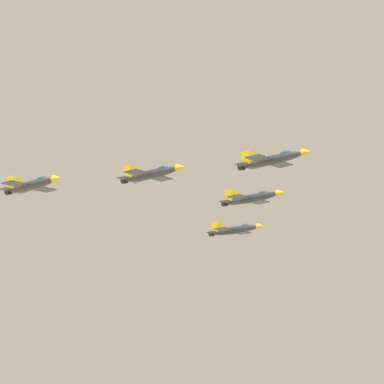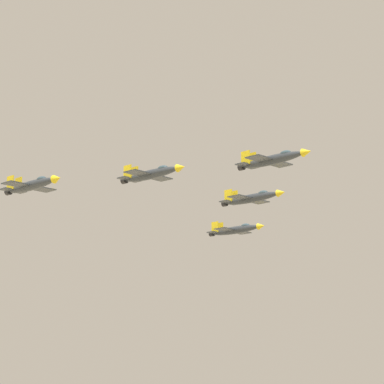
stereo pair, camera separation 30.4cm
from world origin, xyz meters
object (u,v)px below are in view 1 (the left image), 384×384
object	(u,v)px
jet_left_wingman	(251,198)
jet_right_outer	(32,185)
jet_right_wingman	(151,174)
jet_lead	(272,160)
jet_left_outer	(235,230)

from	to	relation	value
jet_left_wingman	jet_right_outer	bearing A→B (deg)	-111.22
jet_left_wingman	jet_right_wingman	world-z (taller)	jet_left_wingman
jet_lead	jet_left_outer	bearing A→B (deg)	140.40
jet_right_wingman	jet_left_wingman	bearing A→B (deg)	88.96
jet_right_wingman	jet_left_outer	size ratio (longest dim) A/B	0.98
jet_left_wingman	jet_right_wingman	size ratio (longest dim) A/B	1.03
jet_lead	jet_right_wingman	xyz separation A→B (m)	(-6.27, 21.37, -2.39)
jet_lead	jet_left_wingman	distance (m)	22.40
jet_left_outer	jet_right_outer	world-z (taller)	jet_right_outer
jet_left_outer	jet_right_wingman	bearing A→B (deg)	-69.13
jet_left_wingman	jet_left_outer	xyz separation A→B (m)	(20.08, 9.63, -2.78)
jet_left_outer	jet_right_outer	distance (m)	57.71
jet_lead	jet_left_wingman	xyz separation A→B (m)	(20.08, 9.63, -2.38)
jet_left_wingman	jet_right_outer	xyz separation A→B (m)	(-32.62, 33.11, -1.81)
jet_lead	jet_right_outer	xyz separation A→B (m)	(-12.54, 42.74, -4.19)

